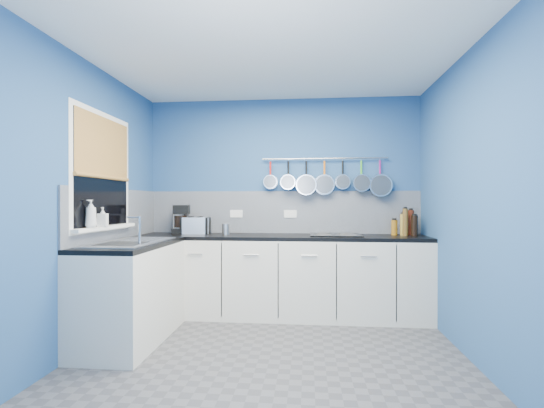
% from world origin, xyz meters
% --- Properties ---
extents(floor, '(3.20, 3.00, 0.02)m').
position_xyz_m(floor, '(0.00, 0.00, -0.01)').
color(floor, '#47474C').
rests_on(floor, ground).
extents(ceiling, '(3.20, 3.00, 0.02)m').
position_xyz_m(ceiling, '(0.00, 0.00, 2.51)').
color(ceiling, white).
rests_on(ceiling, ground).
extents(wall_back, '(3.20, 0.02, 2.50)m').
position_xyz_m(wall_back, '(0.00, 1.51, 1.25)').
color(wall_back, '#264D82').
rests_on(wall_back, ground).
extents(wall_front, '(3.20, 0.02, 2.50)m').
position_xyz_m(wall_front, '(0.00, -1.51, 1.25)').
color(wall_front, '#264D82').
rests_on(wall_front, ground).
extents(wall_left, '(0.02, 3.00, 2.50)m').
position_xyz_m(wall_left, '(-1.61, 0.00, 1.25)').
color(wall_left, '#264D82').
rests_on(wall_left, ground).
extents(wall_right, '(0.02, 3.00, 2.50)m').
position_xyz_m(wall_right, '(1.61, 0.00, 1.25)').
color(wall_right, '#264D82').
rests_on(wall_right, ground).
extents(backsplash_back, '(3.20, 0.02, 0.50)m').
position_xyz_m(backsplash_back, '(0.00, 1.49, 1.15)').
color(backsplash_back, '#9195A4').
rests_on(backsplash_back, wall_back).
extents(backsplash_left, '(0.02, 1.80, 0.50)m').
position_xyz_m(backsplash_left, '(-1.59, 0.60, 1.15)').
color(backsplash_left, '#9195A4').
rests_on(backsplash_left, wall_left).
extents(cabinet_run_back, '(3.20, 0.60, 0.86)m').
position_xyz_m(cabinet_run_back, '(0.00, 1.20, 0.43)').
color(cabinet_run_back, silver).
rests_on(cabinet_run_back, ground).
extents(worktop_back, '(3.20, 0.60, 0.04)m').
position_xyz_m(worktop_back, '(0.00, 1.20, 0.88)').
color(worktop_back, black).
rests_on(worktop_back, cabinet_run_back).
extents(cabinet_run_left, '(0.60, 1.20, 0.86)m').
position_xyz_m(cabinet_run_left, '(-1.30, 0.30, 0.43)').
color(cabinet_run_left, silver).
rests_on(cabinet_run_left, ground).
extents(worktop_left, '(0.60, 1.20, 0.04)m').
position_xyz_m(worktop_left, '(-1.30, 0.30, 0.88)').
color(worktop_left, black).
rests_on(worktop_left, cabinet_run_left).
extents(window_frame, '(0.01, 1.00, 1.10)m').
position_xyz_m(window_frame, '(-1.58, 0.30, 1.55)').
color(window_frame, white).
rests_on(window_frame, wall_left).
extents(window_glass, '(0.01, 0.90, 1.00)m').
position_xyz_m(window_glass, '(-1.57, 0.30, 1.55)').
color(window_glass, black).
rests_on(window_glass, wall_left).
extents(bamboo_blind, '(0.01, 0.90, 0.55)m').
position_xyz_m(bamboo_blind, '(-1.56, 0.30, 1.77)').
color(bamboo_blind, '#C28439').
rests_on(bamboo_blind, wall_left).
extents(window_sill, '(0.10, 0.98, 0.03)m').
position_xyz_m(window_sill, '(-1.55, 0.30, 1.04)').
color(window_sill, white).
rests_on(window_sill, wall_left).
extents(sink_unit, '(0.50, 0.95, 0.01)m').
position_xyz_m(sink_unit, '(-1.30, 0.30, 0.90)').
color(sink_unit, silver).
rests_on(sink_unit, worktop_left).
extents(mixer_tap, '(0.12, 0.08, 0.26)m').
position_xyz_m(mixer_tap, '(-1.14, 0.12, 1.03)').
color(mixer_tap, silver).
rests_on(mixer_tap, worktop_left).
extents(socket_left, '(0.15, 0.01, 0.09)m').
position_xyz_m(socket_left, '(-0.55, 1.48, 1.13)').
color(socket_left, white).
rests_on(socket_left, backsplash_back).
extents(socket_right, '(0.15, 0.01, 0.09)m').
position_xyz_m(socket_right, '(0.10, 1.48, 1.13)').
color(socket_right, white).
rests_on(socket_right, backsplash_back).
extents(pot_rail, '(1.45, 0.02, 0.02)m').
position_xyz_m(pot_rail, '(0.50, 1.45, 1.78)').
color(pot_rail, silver).
rests_on(pot_rail, wall_back).
extents(soap_bottle_a, '(0.11, 0.11, 0.24)m').
position_xyz_m(soap_bottle_a, '(-1.53, 0.03, 1.17)').
color(soap_bottle_a, white).
rests_on(soap_bottle_a, window_sill).
extents(soap_bottle_b, '(0.09, 0.09, 0.17)m').
position_xyz_m(soap_bottle_b, '(-1.53, 0.22, 1.14)').
color(soap_bottle_b, white).
rests_on(soap_bottle_b, window_sill).
extents(paper_towel, '(0.15, 0.15, 0.30)m').
position_xyz_m(paper_towel, '(-1.20, 1.31, 1.05)').
color(paper_towel, white).
rests_on(paper_towel, worktop_back).
extents(coffee_maker, '(0.22, 0.24, 0.33)m').
position_xyz_m(coffee_maker, '(-1.17, 1.30, 1.07)').
color(coffee_maker, black).
rests_on(coffee_maker, worktop_back).
extents(toaster, '(0.33, 0.24, 0.19)m').
position_xyz_m(toaster, '(-1.00, 1.29, 1.00)').
color(toaster, silver).
rests_on(toaster, worktop_back).
extents(canister, '(0.10, 0.10, 0.12)m').
position_xyz_m(canister, '(-0.63, 1.24, 0.96)').
color(canister, silver).
rests_on(canister, worktop_back).
extents(hob, '(0.56, 0.49, 0.01)m').
position_xyz_m(hob, '(0.61, 1.24, 0.91)').
color(hob, black).
rests_on(hob, worktop_back).
extents(pan_0, '(0.16, 0.06, 0.35)m').
position_xyz_m(pan_0, '(-0.13, 1.44, 1.60)').
color(pan_0, silver).
rests_on(pan_0, pot_rail).
extents(pan_1, '(0.18, 0.12, 0.37)m').
position_xyz_m(pan_1, '(0.08, 1.44, 1.60)').
color(pan_1, silver).
rests_on(pan_1, pot_rail).
extents(pan_2, '(0.24, 0.10, 0.43)m').
position_xyz_m(pan_2, '(0.29, 1.44, 1.56)').
color(pan_2, silver).
rests_on(pan_2, pot_rail).
extents(pan_3, '(0.23, 0.07, 0.42)m').
position_xyz_m(pan_3, '(0.50, 1.44, 1.57)').
color(pan_3, silver).
rests_on(pan_3, pot_rail).
extents(pan_4, '(0.17, 0.06, 0.36)m').
position_xyz_m(pan_4, '(0.71, 1.44, 1.60)').
color(pan_4, silver).
rests_on(pan_4, pot_rail).
extents(pan_5, '(0.20, 0.09, 0.39)m').
position_xyz_m(pan_5, '(0.92, 1.44, 1.58)').
color(pan_5, silver).
rests_on(pan_5, pot_rail).
extents(pan_6, '(0.26, 0.09, 0.45)m').
position_xyz_m(pan_6, '(1.14, 1.44, 1.56)').
color(pan_6, silver).
rests_on(pan_6, pot_rail).
extents(condiment_0, '(0.06, 0.06, 0.28)m').
position_xyz_m(condiment_0, '(1.45, 1.32, 1.04)').
color(condiment_0, '#4C190C').
rests_on(condiment_0, worktop_back).
extents(condiment_1, '(0.06, 0.06, 0.24)m').
position_xyz_m(condiment_1, '(1.36, 1.30, 1.02)').
color(condiment_1, olive).
rests_on(condiment_1, worktop_back).
extents(condiment_2, '(0.07, 0.07, 0.17)m').
position_xyz_m(condiment_2, '(1.27, 1.32, 0.98)').
color(condiment_2, '#8C5914').
rests_on(condiment_2, worktop_back).
extents(condiment_3, '(0.07, 0.07, 0.22)m').
position_xyz_m(condiment_3, '(1.46, 1.22, 1.01)').
color(condiment_3, black).
rests_on(condiment_3, worktop_back).
extents(condiment_4, '(0.06, 0.06, 0.30)m').
position_xyz_m(condiment_4, '(1.36, 1.22, 1.05)').
color(condiment_4, brown).
rests_on(condiment_4, worktop_back).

